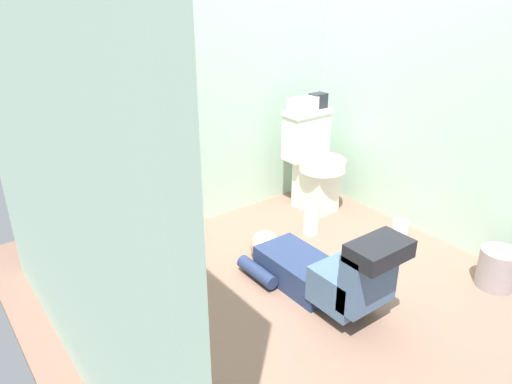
% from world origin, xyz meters
% --- Properties ---
extents(ground_plane, '(2.82, 3.04, 0.04)m').
position_xyz_m(ground_plane, '(0.00, 0.00, -0.02)').
color(ground_plane, '#856151').
extents(wall_back, '(2.48, 0.08, 2.40)m').
position_xyz_m(wall_back, '(0.00, 1.06, 1.20)').
color(wall_back, '#B0D0B9').
rests_on(wall_back, ground_plane).
extents(wall_left, '(0.08, 2.04, 2.40)m').
position_xyz_m(wall_left, '(-1.20, 0.00, 1.20)').
color(wall_left, '#B0D0B9').
rests_on(wall_left, ground_plane).
extents(wall_right, '(0.08, 2.04, 2.40)m').
position_xyz_m(wall_right, '(1.20, 0.00, 1.20)').
color(wall_right, '#B0D0B9').
rests_on(wall_right, ground_plane).
extents(toilet, '(0.36, 0.46, 0.75)m').
position_xyz_m(toilet, '(0.81, 0.71, 0.37)').
color(toilet, silver).
rests_on(toilet, ground_plane).
extents(vanity_cabinet, '(0.60, 0.53, 0.82)m').
position_xyz_m(vanity_cabinet, '(-0.76, 0.66, 0.42)').
color(vanity_cabinet, silver).
rests_on(vanity_cabinet, ground_plane).
extents(faucet, '(0.02, 0.02, 0.10)m').
position_xyz_m(faucet, '(-0.76, 0.81, 0.87)').
color(faucet, silver).
rests_on(faucet, vanity_cabinet).
extents(person_plumber, '(0.39, 1.06, 0.52)m').
position_xyz_m(person_plumber, '(0.04, -0.19, 0.18)').
color(person_plumber, navy).
rests_on(person_plumber, ground_plane).
extents(tissue_box, '(0.22, 0.11, 0.10)m').
position_xyz_m(tissue_box, '(0.76, 0.80, 0.80)').
color(tissue_box, silver).
rests_on(tissue_box, toilet).
extents(toiletry_bag, '(0.12, 0.09, 0.11)m').
position_xyz_m(toiletry_bag, '(0.91, 0.80, 0.81)').
color(toiletry_bag, '#26262D').
rests_on(toiletry_bag, toilet).
extents(soap_dispenser, '(0.06, 0.06, 0.17)m').
position_xyz_m(soap_dispenser, '(-0.95, 0.79, 0.89)').
color(soap_dispenser, '#479552').
rests_on(soap_dispenser, vanity_cabinet).
extents(bottle_blue, '(0.06, 0.06, 0.11)m').
position_xyz_m(bottle_blue, '(-0.86, 0.75, 0.88)').
color(bottle_blue, '#4762B4').
rests_on(bottle_blue, vanity_cabinet).
extents(bottle_green, '(0.05, 0.05, 0.11)m').
position_xyz_m(bottle_green, '(-0.80, 0.72, 0.88)').
color(bottle_green, '#4F9F4C').
rests_on(bottle_green, vanity_cabinet).
extents(bottle_pink, '(0.04, 0.04, 0.17)m').
position_xyz_m(bottle_pink, '(-0.73, 0.72, 0.91)').
color(bottle_pink, pink).
rests_on(bottle_pink, vanity_cabinet).
extents(bottle_white, '(0.05, 0.05, 0.14)m').
position_xyz_m(bottle_white, '(-0.65, 0.82, 0.89)').
color(bottle_white, silver).
rests_on(bottle_white, vanity_cabinet).
extents(bottle_amber, '(0.05, 0.05, 0.12)m').
position_xyz_m(bottle_amber, '(-0.59, 0.83, 0.88)').
color(bottle_amber, '#C88831').
rests_on(bottle_amber, vanity_cabinet).
extents(trash_can, '(0.22, 0.22, 0.23)m').
position_xyz_m(trash_can, '(0.94, -0.72, 0.12)').
color(trash_can, '#9E8F90').
rests_on(trash_can, ground_plane).
extents(paper_towel_roll, '(0.11, 0.11, 0.22)m').
position_xyz_m(paper_towel_roll, '(0.51, 0.39, 0.11)').
color(paper_towel_roll, white).
rests_on(paper_towel_roll, ground_plane).
extents(toilet_paper_roll, '(0.11, 0.11, 0.10)m').
position_xyz_m(toilet_paper_roll, '(1.00, 0.01, 0.05)').
color(toilet_paper_roll, white).
rests_on(toilet_paper_roll, ground_plane).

